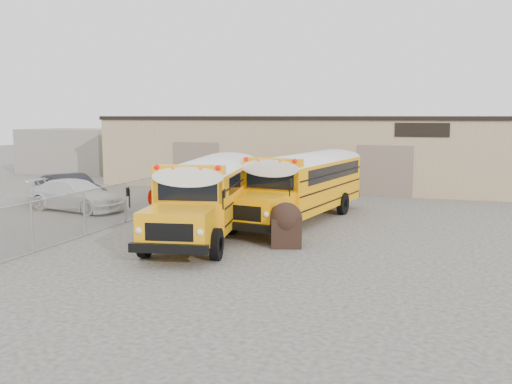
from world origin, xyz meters
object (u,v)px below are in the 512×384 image
(car_white, at_px, (76,195))
(school_bus_right, at_px, (347,170))
(tarp_bundle, at_px, (286,224))
(school_bus_left, at_px, (236,174))
(car_dark, at_px, (70,190))

(car_white, bearing_deg, school_bus_right, -50.21)
(tarp_bundle, distance_m, car_white, 12.86)
(school_bus_left, xyz_separation_m, car_white, (-7.35, -3.21, -0.99))
(school_bus_left, relative_size, school_bus_right, 1.00)
(car_dark, bearing_deg, car_white, -107.44)
(tarp_bundle, bearing_deg, car_dark, 157.07)
(school_bus_right, bearing_deg, car_dark, -156.03)
(school_bus_left, distance_m, tarp_bundle, 9.02)
(school_bus_right, height_order, tarp_bundle, school_bus_right)
(car_white, height_order, car_dark, car_dark)
(school_bus_left, xyz_separation_m, car_dark, (-8.58, -1.98, -0.93))
(tarp_bundle, bearing_deg, school_bus_left, 121.85)
(school_bus_right, relative_size, car_dark, 2.11)
(school_bus_right, bearing_deg, school_bus_left, -140.94)
(car_white, bearing_deg, car_dark, 54.36)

